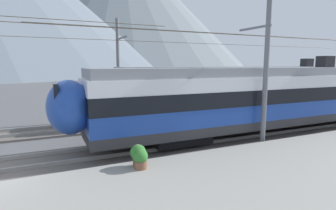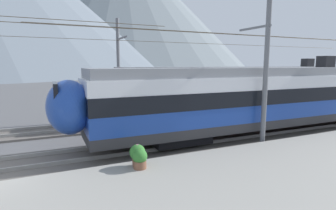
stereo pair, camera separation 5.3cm
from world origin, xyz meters
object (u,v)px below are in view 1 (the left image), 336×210
potted_plant_platform_edge (140,158)px  catenary_mast_mid (264,71)px  train_near_platform (276,96)px  train_far_track (267,86)px  potted_plant_by_shelter (138,154)px  catenary_mast_far_side (119,67)px

potted_plant_platform_edge → catenary_mast_mid: bearing=10.8°
train_near_platform → train_far_track: same height
train_near_platform → potted_plant_by_shelter: size_ratio=30.36×
potted_plant_platform_edge → potted_plant_by_shelter: size_ratio=0.89×
train_near_platform → potted_plant_by_shelter: 9.85m
train_near_platform → potted_plant_by_shelter: (-9.36, -2.74, -1.38)m
train_far_track → catenary_mast_mid: (-7.38, -7.25, 1.49)m
catenary_mast_far_side → train_far_track: bearing=-9.2°
catenary_mast_far_side → potted_plant_by_shelter: size_ratio=49.98×
train_near_platform → catenary_mast_mid: bearing=-147.4°
potted_plant_platform_edge → train_near_platform: bearing=17.7°
train_near_platform → catenary_mast_mid: 3.51m
train_far_track → potted_plant_platform_edge: size_ratio=39.65×
catenary_mast_far_side → potted_plant_platform_edge: size_ratio=56.35×
catenary_mast_mid → potted_plant_by_shelter: (-6.69, -1.03, -2.88)m
catenary_mast_mid → potted_plant_platform_edge: 7.42m
train_far_track → catenary_mast_far_side: bearing=170.8°
catenary_mast_mid → potted_plant_by_shelter: size_ratio=49.98×
train_near_platform → catenary_mast_mid: catenary_mast_mid is taller
catenary_mast_far_side → potted_plant_platform_edge: bearing=-100.5°
potted_plant_platform_edge → potted_plant_by_shelter: potted_plant_by_shelter is taller
catenary_mast_far_side → potted_plant_by_shelter: 10.84m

